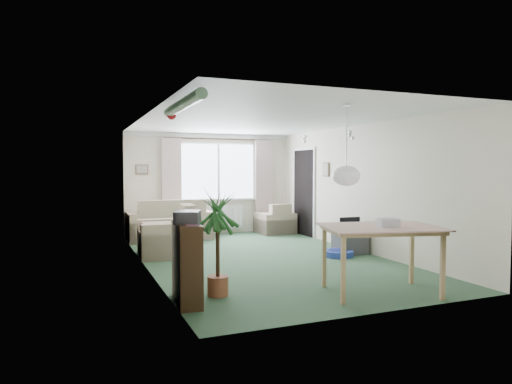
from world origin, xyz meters
name	(u,v)px	position (x,y,z in m)	size (l,w,h in m)	color
ground	(262,258)	(0.00, 0.00, 0.00)	(6.50, 6.50, 0.00)	#315237
window	(218,171)	(0.20, 3.23, 1.50)	(1.80, 0.03, 1.30)	white
curtain_rod	(219,139)	(0.20, 3.15, 2.27)	(2.60, 0.03, 0.03)	black
curtain_left	(172,182)	(-0.95, 3.13, 1.27)	(0.45, 0.08, 2.00)	beige
curtain_right	(264,181)	(1.35, 3.13, 1.27)	(0.45, 0.08, 2.00)	beige
radiator	(219,217)	(0.20, 3.19, 0.40)	(1.20, 0.10, 0.55)	white
doorway	(304,193)	(1.99, 2.20, 1.00)	(0.03, 0.95, 2.00)	black
pendant_lamp	(346,176)	(0.20, -2.30, 1.48)	(0.36, 0.36, 0.36)	white
tinsel_garland	(183,104)	(-1.92, -2.30, 2.28)	(1.60, 1.60, 0.12)	#196626
bauble_cluster_a	(305,136)	(1.30, 0.90, 2.22)	(0.20, 0.20, 0.20)	silver
bauble_cluster_b	(351,132)	(1.60, -0.30, 2.22)	(0.20, 0.20, 0.20)	silver
wall_picture_back	(142,169)	(-1.60, 3.23, 1.55)	(0.28, 0.03, 0.22)	brown
wall_picture_right	(326,169)	(1.98, 1.20, 1.55)	(0.03, 0.24, 0.30)	brown
sofa	(169,219)	(-1.09, 2.75, 0.45)	(1.80, 0.96, 0.90)	#C1B792
armchair_corner	(275,218)	(1.48, 2.73, 0.36)	(0.81, 0.77, 0.73)	tan
armchair_left	(167,230)	(-1.50, 0.90, 0.46)	(1.02, 0.97, 0.91)	#C7B496
coffee_table	(199,229)	(-0.40, 2.75, 0.20)	(0.88, 0.49, 0.40)	black
photo_frame	(196,217)	(-0.47, 2.81, 0.48)	(0.12, 0.02, 0.16)	brown
bookshelf	(187,263)	(-1.84, -2.09, 0.47)	(0.26, 0.77, 0.94)	black
hifi_box	(188,217)	(-1.83, -2.11, 1.01)	(0.28, 0.35, 0.14)	#39393E
houseplant	(218,243)	(-1.41, -1.94, 0.65)	(0.56, 0.56, 1.31)	#1F4E1A
dining_table	(380,261)	(0.52, -2.60, 0.42)	(1.33, 0.89, 0.83)	tan
gift_box	(388,223)	(0.57, -2.67, 0.89)	(0.25, 0.18, 0.12)	silver
tv_cube	(350,240)	(1.70, -0.14, 0.24)	(0.49, 0.54, 0.49)	#3F4045
pet_bed	(338,253)	(1.33, -0.35, 0.05)	(0.54, 0.54, 0.11)	navy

